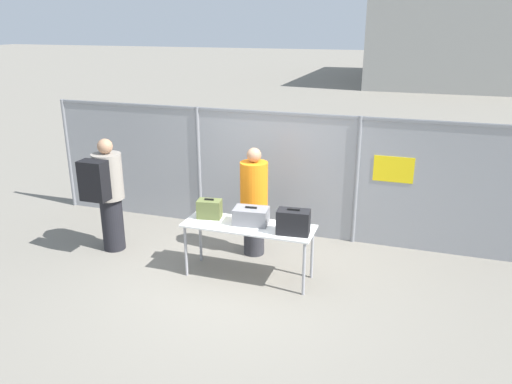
# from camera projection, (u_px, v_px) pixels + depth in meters

# --- Properties ---
(ground_plane) EXTENTS (120.00, 120.00, 0.00)m
(ground_plane) POSITION_uv_depth(u_px,v_px,m) (236.00, 280.00, 6.91)
(ground_plane) COLOR slate
(fence_section) EXTENTS (8.16, 0.07, 2.05)m
(fence_section) POSITION_uv_depth(u_px,v_px,m) (275.00, 170.00, 8.19)
(fence_section) COLOR gray
(fence_section) RESTS_ON ground_plane
(inspection_table) EXTENTS (1.80, 0.61, 0.78)m
(inspection_table) POSITION_uv_depth(u_px,v_px,m) (249.00, 230.00, 6.80)
(inspection_table) COLOR silver
(inspection_table) RESTS_ON ground_plane
(suitcase_olive) EXTENTS (0.36, 0.26, 0.28)m
(suitcase_olive) POSITION_uv_depth(u_px,v_px,m) (209.00, 209.00, 6.99)
(suitcase_olive) COLOR #566033
(suitcase_olive) RESTS_ON inspection_table
(suitcase_grey) EXTENTS (0.50, 0.35, 0.25)m
(suitcase_grey) POSITION_uv_depth(u_px,v_px,m) (251.00, 216.00, 6.79)
(suitcase_grey) COLOR slate
(suitcase_grey) RESTS_ON inspection_table
(suitcase_black) EXTENTS (0.44, 0.27, 0.35)m
(suitcase_black) POSITION_uv_depth(u_px,v_px,m) (293.00, 222.00, 6.46)
(suitcase_black) COLOR black
(suitcase_black) RESTS_ON inspection_table
(traveler_hooded) EXTENTS (0.44, 0.68, 1.77)m
(traveler_hooded) POSITION_uv_depth(u_px,v_px,m) (107.00, 191.00, 7.52)
(traveler_hooded) COLOR black
(traveler_hooded) RESTS_ON ground_plane
(security_worker_near) EXTENTS (0.41, 0.41, 1.67)m
(security_worker_near) POSITION_uv_depth(u_px,v_px,m) (254.00, 200.00, 7.45)
(security_worker_near) COLOR #2D2D33
(security_worker_near) RESTS_ON ground_plane
(utility_trailer) EXTENTS (4.44, 1.91, 0.75)m
(utility_trailer) POSITION_uv_depth(u_px,v_px,m) (328.00, 167.00, 10.73)
(utility_trailer) COLOR #4C6B47
(utility_trailer) RESTS_ON ground_plane
(distant_hangar) EXTENTS (14.82, 13.01, 5.51)m
(distant_hangar) POSITION_uv_depth(u_px,v_px,m) (510.00, 33.00, 28.48)
(distant_hangar) COLOR #999993
(distant_hangar) RESTS_ON ground_plane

